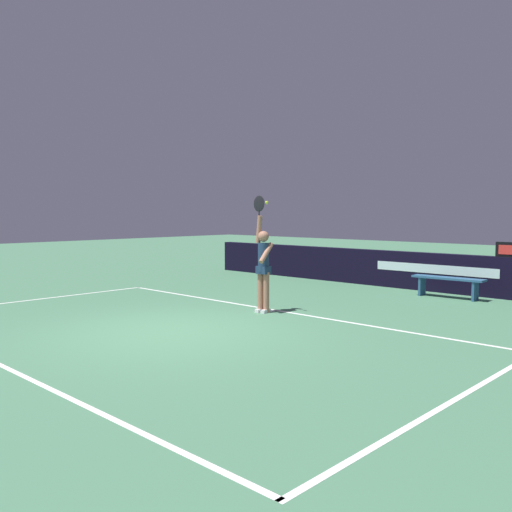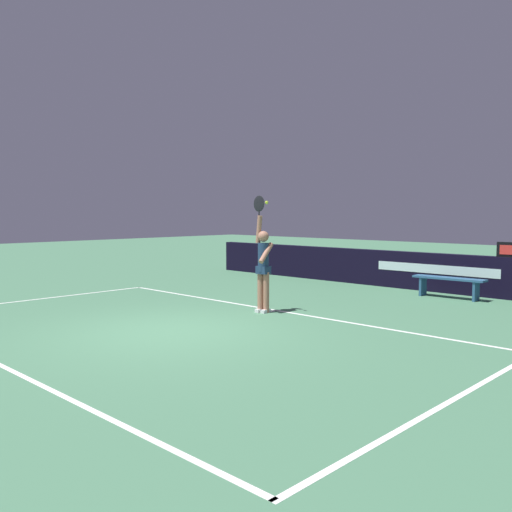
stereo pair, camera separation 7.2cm
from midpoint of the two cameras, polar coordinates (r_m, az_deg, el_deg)
ground_plane at (r=9.91m, az=-8.86°, el=-7.76°), size 60.00×60.00×0.00m
court_lines at (r=9.90m, az=-8.93°, el=-7.76°), size 10.46×5.88×0.00m
back_wall at (r=15.83m, az=14.55°, el=-1.35°), size 13.73×0.28×1.02m
speed_display at (r=14.51m, az=25.32°, el=0.58°), size 0.69×0.14×0.37m
tennis_player at (r=11.46m, az=0.92°, el=-0.84°), size 0.47×0.45×2.47m
tennis_ball at (r=11.28m, az=1.30°, el=5.61°), size 0.07×0.07×0.07m
courtside_bench_near at (r=14.24m, az=19.62°, el=-2.58°), size 1.77×0.41×0.51m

